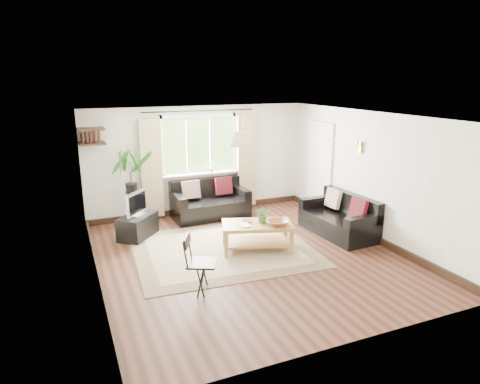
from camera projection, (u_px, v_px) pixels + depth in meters
name	position (u px, v px, depth m)	size (l,w,h in m)	color
floor	(249.00, 256.00, 7.42)	(5.50, 5.50, 0.00)	black
ceiling	(250.00, 116.00, 6.79)	(5.50, 5.50, 0.00)	white
wall_back	(199.00, 160.00, 9.55)	(5.00, 0.02, 2.40)	beige
wall_front	(353.00, 248.00, 4.66)	(5.00, 0.02, 2.40)	beige
wall_left	(91.00, 206.00, 6.16)	(0.02, 5.50, 2.40)	beige
wall_right	(370.00, 176.00, 8.05)	(0.02, 5.50, 2.40)	beige
rug	(223.00, 249.00, 7.67)	(3.10, 2.66, 0.02)	beige
window	(199.00, 145.00, 9.42)	(2.50, 0.16, 2.16)	white
door	(318.00, 169.00, 9.60)	(0.06, 0.96, 2.06)	silver
corner_shelf	(91.00, 136.00, 8.30)	(0.50, 0.50, 0.34)	black
pendant_lamp	(240.00, 135.00, 7.24)	(0.36, 0.36, 0.54)	beige
wall_sconce	(359.00, 145.00, 8.15)	(0.12, 0.12, 0.28)	beige
sofa_back	(210.00, 200.00, 9.38)	(1.64, 0.82, 0.77)	black
sofa_right	(338.00, 216.00, 8.35)	(0.80, 1.59, 0.75)	black
coffee_table	(257.00, 237.00, 7.61)	(1.23, 0.67, 0.50)	brown
table_plant	(263.00, 214.00, 7.57)	(0.28, 0.24, 0.31)	#356327
bowl	(278.00, 223.00, 7.46)	(0.35, 0.35, 0.09)	brown
book_a	(240.00, 226.00, 7.41)	(0.17, 0.23, 0.02)	white
book_b	(243.00, 221.00, 7.65)	(0.15, 0.21, 0.02)	#552722
tv_stand	(138.00, 226.00, 8.24)	(0.82, 0.46, 0.44)	black
tv	(136.00, 203.00, 8.12)	(0.63, 0.21, 0.48)	#A5A5AA
palm_stand	(132.00, 188.00, 8.72)	(0.62, 0.62, 1.61)	black
folding_chair	(202.00, 264.00, 6.08)	(0.44, 0.44, 0.85)	black
sill_plant	(211.00, 166.00, 9.57)	(0.14, 0.10, 0.27)	#2D6023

